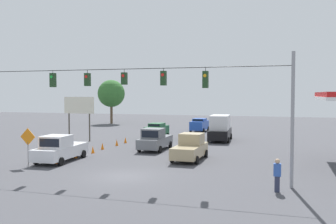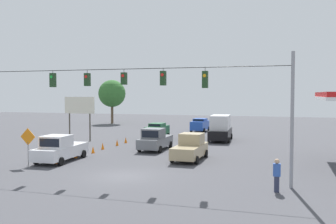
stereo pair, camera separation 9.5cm
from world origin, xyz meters
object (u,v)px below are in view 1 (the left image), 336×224
Objects in this scene: overhead_signal_span at (125,99)px; sedan_blue_withflow_deep at (200,125)px; tree_horizon_left at (111,94)px; traffic_cone_fifth at (117,143)px; traffic_cone_nearest at (56,159)px; traffic_cone_farthest at (125,140)px; traffic_cone_third at (93,150)px; roadside_billboard at (79,109)px; work_zone_sign at (28,140)px; pickup_truck_tan_crossing_near at (190,148)px; sedan_green_withflow_far at (157,131)px; box_truck_black_oncoming_deep at (220,128)px; traffic_cone_second at (76,154)px; traffic_cone_fourth at (102,146)px; pickup_truck_grey_withflow_mid at (155,140)px; pedestrian at (277,175)px; pickup_truck_white_parked_shoulder at (60,149)px.

overhead_signal_span is 30.11m from sedan_blue_withflow_deep.
tree_horizon_left reaches higher than overhead_signal_span.
traffic_cone_nearest is at bearing 88.93° from traffic_cone_fifth.
traffic_cone_farthest is 28.30m from tree_horizon_left.
tree_horizon_left is at bearing -67.00° from traffic_cone_third.
roadside_billboard is (5.63, -12.98, 3.37)m from traffic_cone_nearest.
roadside_billboard is 15.25m from work_zone_sign.
pickup_truck_tan_crossing_near is 1.01× the size of roadside_billboard.
traffic_cone_third is (-0.22, -5.40, 0.00)m from traffic_cone_nearest.
overhead_signal_span reaches higher than sedan_blue_withflow_deep.
pickup_truck_tan_crossing_near reaches higher than sedan_green_withflow_far.
traffic_cone_second is (9.68, 15.26, -1.11)m from box_truck_black_oncoming_deep.
traffic_cone_second is at bearing 91.00° from traffic_cone_fourth.
work_zone_sign reaches higher than pickup_truck_grey_withflow_mid.
sedan_green_withflow_far is at bearing -55.84° from pedestrian.
overhead_signal_span is 31.66× the size of traffic_cone_fourth.
traffic_cone_third is 5.16m from traffic_cone_fifth.
sedan_green_withflow_far reaches higher than pedestrian.
pickup_truck_grey_withflow_mid is 17.00m from pedestrian.
roadside_billboard is 27.77m from pedestrian.
traffic_cone_second is (-0.37, -1.74, -0.65)m from pickup_truck_white_parked_shoulder.
tree_horizon_left reaches higher than work_zone_sign.
sedan_blue_withflow_deep is 0.78× the size of pickup_truck_white_parked_shoulder.
pickup_truck_white_parked_shoulder is 8.59× the size of traffic_cone_second.
pedestrian is at bearing 124.16° from sedan_green_withflow_far.
roadside_billboard is (10.59, -4.09, 2.72)m from pickup_truck_grey_withflow_mid.
roadside_billboard reaches higher than box_truck_black_oncoming_deep.
overhead_signal_span is at bearing 113.66° from traffic_cone_farthest.
box_truck_black_oncoming_deep is 18.10m from traffic_cone_second.
pickup_truck_grey_withflow_mid is (-2.58, 8.13, -0.02)m from sedan_green_withflow_far.
traffic_cone_third is (6.65, -7.86, -4.73)m from overhead_signal_span.
work_zone_sign is (11.10, 19.51, 0.54)m from box_truck_black_oncoming_deep.
box_truck_black_oncoming_deep is at bearing -122.38° from traffic_cone_second.
traffic_cone_farthest is at bearing -96.01° from work_zone_sign.
pickup_truck_grey_withflow_mid is 7.99× the size of traffic_cone_fifth.
traffic_cone_nearest is 7.73m from traffic_cone_fourth.
tree_horizon_left is (13.36, -34.50, 5.12)m from traffic_cone_second.
box_truck_black_oncoming_deep is at bearing -151.84° from traffic_cone_farthest.
box_truck_black_oncoming_deep is at bearing -172.81° from sedan_green_withflow_far.
traffic_cone_second is at bearing 51.77° from pickup_truck_grey_withflow_mid.
traffic_cone_farthest is at bearing -90.77° from traffic_cone_nearest.
box_truck_black_oncoming_deep is (-10.05, -17.00, 0.47)m from pickup_truck_white_parked_shoulder.
traffic_cone_fourth is at bearing -17.58° from pickup_truck_tan_crossing_near.
traffic_cone_farthest is 14.56m from work_zone_sign.
traffic_cone_second and traffic_cone_fifth have the same top height.
traffic_cone_farthest is at bearing -89.37° from traffic_cone_fifth.
box_truck_black_oncoming_deep reaches higher than traffic_cone_farthest.
pickup_truck_grey_withflow_mid is 7.99× the size of traffic_cone_second.
traffic_cone_farthest is (2.20, 4.20, -0.67)m from sedan_green_withflow_far.
traffic_cone_nearest and traffic_cone_fifth have the same top height.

